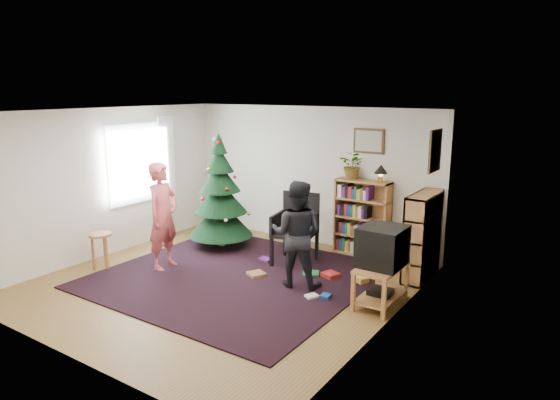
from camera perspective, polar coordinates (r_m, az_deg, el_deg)
The scene contains 23 objects.
floor at distance 7.51m, azimuth -6.56°, elevation -9.41°, with size 5.00×5.00×0.00m, color brown.
ceiling at distance 6.97m, azimuth -7.08°, elevation 10.01°, with size 5.00×5.00×0.00m, color white.
wall_back at distance 9.14m, azimuth 3.41°, elevation 2.81°, with size 5.00×0.02×2.50m, color silver.
wall_front at distance 5.55m, azimuth -23.85°, elevation -4.80°, with size 5.00×0.02×2.50m, color silver.
wall_left at distance 8.94m, azimuth -19.11°, elevation 1.91°, with size 0.02×5.00×2.50m, color silver.
wall_right at distance 5.87m, azimuth 12.13°, elevation -3.06°, with size 0.02×5.00×2.50m, color silver.
rug at distance 7.72m, azimuth -5.11°, elevation -8.66°, with size 3.80×3.60×0.02m, color black.
window_pane at distance 9.24m, azimuth -16.16°, elevation 4.01°, with size 0.04×1.20×1.40m, color silver.
curtain at distance 9.67m, azimuth -12.84°, elevation 4.56°, with size 0.06×0.35×1.60m, color white.
picture_back at distance 8.50m, azimuth 10.13°, elevation 6.66°, with size 0.55×0.03×0.42m.
picture_right at distance 7.37m, azimuth 17.31°, elevation 5.39°, with size 0.03×0.50×0.60m.
christmas_tree at distance 8.92m, azimuth -6.84°, elevation -0.05°, with size 1.14×1.14×2.07m.
bookshelf_back at distance 8.61m, azimuth 9.37°, elevation -1.94°, with size 0.95×0.30×1.30m.
bookshelf_right at distance 7.77m, azimuth 15.98°, elevation -3.87°, with size 0.30×0.95×1.30m.
tv_stand at distance 6.79m, azimuth 11.46°, elevation -9.10°, with size 0.48×0.86×0.55m.
crt_tv at distance 6.63m, azimuth 11.62°, elevation -5.18°, with size 0.55×0.60×0.52m.
armchair at distance 8.15m, azimuth 2.17°, elevation -2.90°, with size 0.74×0.74×1.15m.
stool at distance 8.36m, azimuth -19.82°, elevation -4.48°, with size 0.35×0.35×0.59m.
person_standing at distance 8.03m, azimuth -13.22°, elevation -1.80°, with size 0.62×0.41×1.70m, color #C95050.
person_by_chair at distance 7.12m, azimuth 1.92°, elevation -3.93°, with size 0.76×0.59×1.56m, color black.
potted_plant at distance 8.52m, azimuth 8.36°, elevation 3.94°, with size 0.43×0.37×0.48m, color gray.
table_lamp at distance 8.33m, azimuth 11.46°, elevation 3.34°, with size 0.22×0.22×0.29m.
floor_clutter at distance 7.53m, azimuth 3.17°, elevation -8.93°, with size 1.90×1.09×0.08m.
Camera 1 is at (4.54, -5.27, 2.81)m, focal length 32.00 mm.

